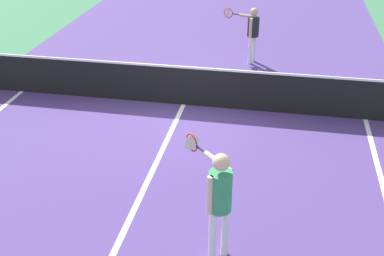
{
  "coord_description": "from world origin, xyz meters",
  "views": [
    {
      "loc": [
        2.13,
        -10.22,
        5.0
      ],
      "look_at": [
        0.75,
        -2.93,
        1.0
      ],
      "focal_mm": 46.05,
      "sensor_mm": 36.0,
      "label": 1
    }
  ],
  "objects": [
    {
      "name": "player_far",
      "position": [
        1.3,
        3.11,
        0.96
      ],
      "size": [
        1.05,
        0.78,
        1.56
      ],
      "color": "white",
      "rests_on": "ground_plane"
    },
    {
      "name": "net",
      "position": [
        0.0,
        0.0,
        0.49
      ],
      "size": [
        10.81,
        0.09,
        1.07
      ],
      "color": "#33383D",
      "rests_on": "ground_plane"
    },
    {
      "name": "ground_plane",
      "position": [
        0.0,
        0.0,
        0.0
      ],
      "size": [
        60.0,
        60.0,
        0.0
      ],
      "primitive_type": "plane",
      "color": "#38724C"
    },
    {
      "name": "court_surface_inbounds",
      "position": [
        0.0,
        0.0,
        0.0
      ],
      "size": [
        10.62,
        24.4,
        0.0
      ],
      "primitive_type": "cube",
      "color": "#4C387A",
      "rests_on": "ground_plane"
    },
    {
      "name": "player_near",
      "position": [
        1.49,
        -4.86,
        1.08
      ],
      "size": [
        0.8,
        1.05,
        1.73
      ],
      "color": "white",
      "rests_on": "ground_plane"
    },
    {
      "name": "line_center_service",
      "position": [
        0.0,
        -3.2,
        0.0
      ],
      "size": [
        0.1,
        6.4,
        0.01
      ],
      "primitive_type": "cube",
      "color": "white",
      "rests_on": "ground_plane"
    }
  ]
}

